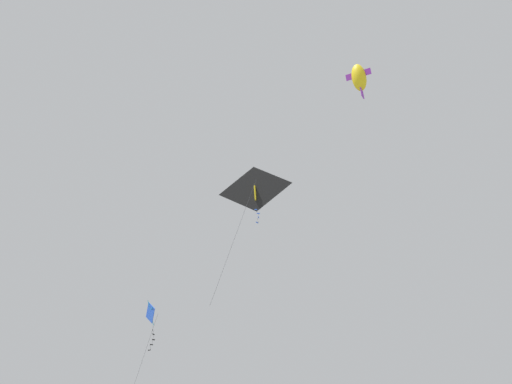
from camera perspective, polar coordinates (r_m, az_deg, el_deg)
name	(u,v)px	position (r m, az deg, el deg)	size (l,w,h in m)	color
kite_delta_mid_left	(255,190)	(40.97, -0.05, 0.16)	(3.84, 2.67, 8.70)	black
kite_diamond_near_right	(150,316)	(41.76, -8.84, -10.18)	(2.25, 1.30, 9.33)	blue
kite_fish_upper_right	(359,78)	(43.16, 8.59, 9.41)	(1.60, 1.45, 2.37)	yellow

